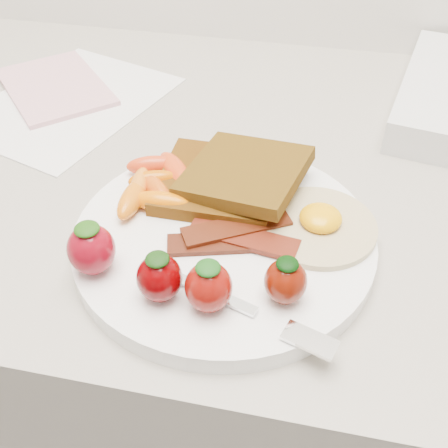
# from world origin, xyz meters

# --- Properties ---
(counter) EXTENTS (2.00, 0.60, 0.90)m
(counter) POSITION_xyz_m (0.00, 1.70, 0.45)
(counter) COLOR gray
(counter) RESTS_ON ground
(plate) EXTENTS (0.27, 0.27, 0.02)m
(plate) POSITION_xyz_m (0.01, 1.56, 0.91)
(plate) COLOR white
(plate) RESTS_ON counter
(toast_lower) EXTENTS (0.11, 0.11, 0.01)m
(toast_lower) POSITION_xyz_m (-0.01, 1.62, 0.93)
(toast_lower) COLOR #432708
(toast_lower) RESTS_ON plate
(toast_upper) EXTENTS (0.13, 0.13, 0.02)m
(toast_upper) POSITION_xyz_m (0.01, 1.62, 0.94)
(toast_upper) COLOR black
(toast_upper) RESTS_ON toast_lower
(fried_egg) EXTENTS (0.11, 0.11, 0.02)m
(fried_egg) POSITION_xyz_m (0.09, 1.58, 0.92)
(fried_egg) COLOR silver
(fried_egg) RESTS_ON plate
(bacon_strips) EXTENTS (0.12, 0.08, 0.01)m
(bacon_strips) POSITION_xyz_m (0.02, 1.55, 0.92)
(bacon_strips) COLOR black
(bacon_strips) RESTS_ON plate
(baby_carrots) EXTENTS (0.08, 0.11, 0.02)m
(baby_carrots) POSITION_xyz_m (-0.07, 1.60, 0.93)
(baby_carrots) COLOR #D15D00
(baby_carrots) RESTS_ON plate
(strawberries) EXTENTS (0.19, 0.06, 0.05)m
(strawberries) POSITION_xyz_m (-0.02, 1.49, 0.94)
(strawberries) COLOR maroon
(strawberries) RESTS_ON plate
(fork) EXTENTS (0.16, 0.07, 0.00)m
(fork) POSITION_xyz_m (0.04, 1.47, 0.92)
(fork) COLOR white
(fork) RESTS_ON plate
(paper_sheet) EXTENTS (0.26, 0.29, 0.00)m
(paper_sheet) POSITION_xyz_m (-0.24, 1.77, 0.90)
(paper_sheet) COLOR white
(paper_sheet) RESTS_ON counter
(notepad) EXTENTS (0.20, 0.20, 0.01)m
(notepad) POSITION_xyz_m (-0.27, 1.80, 0.91)
(notepad) COLOR #D49AA5
(notepad) RESTS_ON paper_sheet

